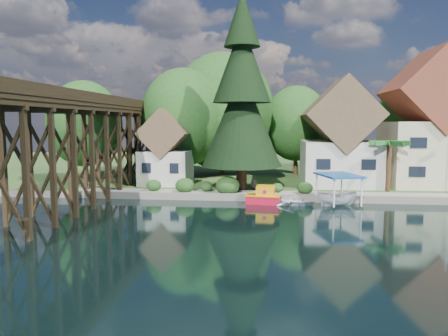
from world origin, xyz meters
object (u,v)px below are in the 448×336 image
Objects in this scene: trestle_bridge at (82,141)px; palm_tree at (389,144)px; conifer at (242,96)px; boat_white_a at (294,200)px; shed at (166,152)px; boat_canopy at (338,192)px; tugboat at (264,196)px; house_left at (340,140)px; house_center at (429,127)px.

trestle_bridge is 27.59m from palm_tree.
boat_white_a is (4.75, -4.51, -9.06)m from conifer.
trestle_bridge is 14.99m from conifer.
boat_canopy is (16.48, -8.00, -2.68)m from shed.
boat_white_a is (2.55, -0.19, -0.26)m from tugboat.
tugboat reaches higher than boat_white_a.
boat_canopy is at bearing -2.99° from tugboat.
tugboat is at bearing -129.88° from house_left.
boat_canopy is at bearing -99.06° from house_left.
boat_white_a is (-8.95, -4.96, -4.53)m from palm_tree.
boat_canopy is at bearing -136.43° from house_center.
shed reaches higher than palm_tree.
house_center is 2.92× the size of boat_canopy.
conifer reaches higher than tugboat.
house_center reaches higher than shed.
boat_canopy is (21.48, 1.32, -4.21)m from trestle_bridge.
palm_tree is 11.19m from boat_white_a.
tugboat is 2.57m from boat_white_a.
shed reaches higher than boat_canopy.
palm_tree reaches higher than boat_white_a.
boat_white_a is (17.88, 1.46, -4.98)m from trestle_bridge.
house_center is (32.00, 11.33, 1.07)m from trestle_bridge.
house_left is at bearing 50.12° from tugboat.
boat_canopy is at bearing -29.07° from conifer.
boat_white_a is (12.88, -7.87, -3.46)m from shed.
shed is 10.43m from conifer.
palm_tree is 8.28m from boat_canopy.
shed is (5.00, 9.33, -1.52)m from trestle_bridge.
house_left is at bearing -176.82° from house_center.
house_center is 1.77× the size of shed.
house_center is 19.84m from conifer.
conifer is at bearing 116.94° from tugboat.
house_left is 5.85m from palm_tree.
palm_tree is at bearing -136.47° from house_center.
trestle_bridge is 21.93m from boat_canopy.
house_left is 3.08× the size of boat_white_a.
house_left is 12.79m from tugboat.
trestle_bridge is at bearing -155.57° from conifer.
conifer reaches higher than palm_tree.
boat_white_a is 0.75× the size of boat_canopy.
house_left is 2.19× the size of palm_tree.
conifer is at bearing -153.77° from house_left.
house_left reaches higher than tugboat.
house_center is at bearing -42.53° from boat_white_a.
shed is 1.65× the size of boat_canopy.
tugboat is 0.65× the size of boat_canopy.
trestle_bridge is 10.69m from shed.
house_left is (23.00, 10.83, -0.21)m from trestle_bridge.
shed is 2.54× the size of tugboat.
shed is at bearing 143.36° from tugboat.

